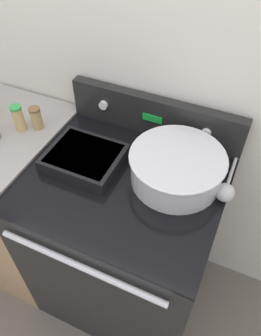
{
  "coord_description": "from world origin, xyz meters",
  "views": [
    {
      "loc": [
        0.38,
        -0.44,
        1.93
      ],
      "look_at": [
        0.02,
        0.36,
        1.01
      ],
      "focal_mm": 35.0,
      "sensor_mm": 36.0,
      "label": 1
    }
  ],
  "objects": [
    {
      "name": "kitchen_wall",
      "position": [
        0.0,
        0.73,
        1.25
      ],
      "size": [
        8.0,
        0.05,
        2.5
      ],
      "color": "silver",
      "rests_on": "ground_plane"
    },
    {
      "name": "stove_range",
      "position": [
        0.0,
        0.35,
        0.48
      ],
      "size": [
        0.8,
        0.72,
        0.95
      ],
      "color": "black",
      "rests_on": "ground_plane"
    },
    {
      "name": "control_panel",
      "position": [
        0.0,
        0.67,
        1.05
      ],
      "size": [
        0.8,
        0.07,
        0.19
      ],
      "color": "black",
      "rests_on": "stove_range"
    },
    {
      "name": "side_counter",
      "position": [
        -0.65,
        0.35,
        0.48
      ],
      "size": [
        0.51,
        0.69,
        0.97
      ],
      "color": "tan",
      "rests_on": "ground_plane"
    },
    {
      "name": "mixing_bowl",
      "position": [
        0.18,
        0.43,
        1.03
      ],
      "size": [
        0.37,
        0.37,
        0.13
      ],
      "color": "silver",
      "rests_on": "stove_range"
    },
    {
      "name": "casserole_dish",
      "position": [
        -0.19,
        0.37,
        0.99
      ],
      "size": [
        0.3,
        0.26,
        0.06
      ],
      "color": "black",
      "rests_on": "stove_range"
    },
    {
      "name": "ladle",
      "position": [
        0.38,
        0.44,
        0.99
      ],
      "size": [
        0.07,
        0.33,
        0.07
      ],
      "color": "#B7B7B7",
      "rests_on": "stove_range"
    },
    {
      "name": "spice_jar_brown_cap",
      "position": [
        -0.5,
        0.47,
        1.02
      ],
      "size": [
        0.05,
        0.05,
        0.11
      ],
      "color": "tan",
      "rests_on": "side_counter"
    },
    {
      "name": "spice_jar_green_cap",
      "position": [
        -0.56,
        0.43,
        1.03
      ],
      "size": [
        0.05,
        0.05,
        0.13
      ],
      "color": "tan",
      "rests_on": "side_counter"
    }
  ]
}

